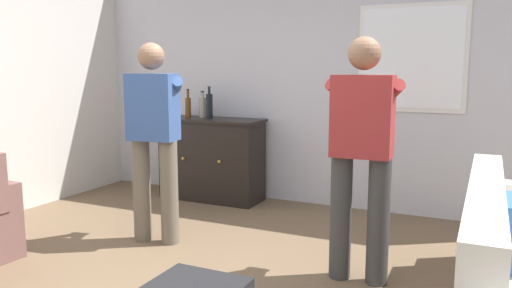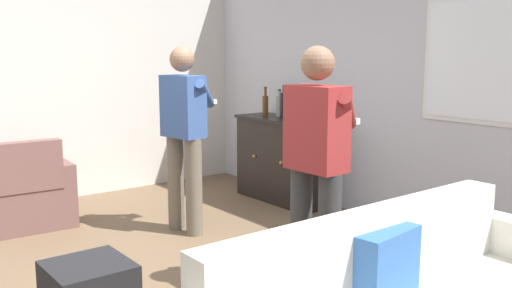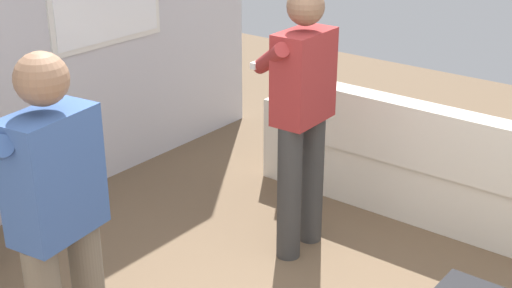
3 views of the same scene
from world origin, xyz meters
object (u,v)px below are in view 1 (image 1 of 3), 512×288
(person_standing_right, at_px, (362,148))
(bottle_wine_green, at_px, (209,105))
(bottle_liquor_amber, at_px, (188,107))
(bottle_spirits_clear, at_px, (203,107))
(couch, at_px, (512,281))
(sideboard_cabinet, at_px, (212,159))
(person_standing_left, at_px, (154,133))

(person_standing_right, bearing_deg, bottle_wine_green, 144.21)
(bottle_liquor_amber, height_order, bottle_spirits_clear, bottle_liquor_amber)
(couch, xyz_separation_m, bottle_wine_green, (-3.01, 1.88, 0.74))
(couch, height_order, bottle_spirits_clear, bottle_spirits_clear)
(couch, xyz_separation_m, bottle_liquor_amber, (-3.25, 1.82, 0.72))
(bottle_liquor_amber, bearing_deg, sideboard_cabinet, 8.56)
(bottle_liquor_amber, bearing_deg, bottle_spirits_clear, 36.10)
(person_standing_left, bearing_deg, couch, -9.31)
(couch, bearing_deg, person_standing_right, 157.48)
(person_standing_left, bearing_deg, bottle_liquor_amber, 111.77)
(bottle_liquor_amber, bearing_deg, person_standing_left, -68.23)
(bottle_liquor_amber, bearing_deg, bottle_wine_green, 15.20)
(sideboard_cabinet, relative_size, bottle_spirits_clear, 3.91)
(couch, bearing_deg, person_standing_left, 170.69)
(sideboard_cabinet, distance_m, bottle_spirits_clear, 0.60)
(bottle_spirits_clear, bearing_deg, couch, -31.52)
(couch, bearing_deg, bottle_spirits_clear, 148.48)
(sideboard_cabinet, height_order, person_standing_left, person_standing_left)
(bottle_wine_green, bearing_deg, bottle_spirits_clear, 164.23)
(bottle_wine_green, relative_size, person_standing_right, 0.21)
(sideboard_cabinet, bearing_deg, person_standing_right, -35.81)
(bottle_wine_green, distance_m, person_standing_right, 2.55)
(bottle_wine_green, height_order, bottle_spirits_clear, bottle_wine_green)
(couch, height_order, bottle_wine_green, bottle_wine_green)
(sideboard_cabinet, relative_size, bottle_wine_green, 3.31)
(bottle_wine_green, relative_size, bottle_liquor_amber, 1.10)
(person_standing_left, bearing_deg, bottle_spirits_clear, 105.89)
(bottle_liquor_amber, relative_size, person_standing_left, 0.19)
(couch, relative_size, person_standing_left, 1.45)
(sideboard_cabinet, bearing_deg, bottle_liquor_amber, -171.44)
(person_standing_left, bearing_deg, sideboard_cabinet, 101.05)
(bottle_liquor_amber, xyz_separation_m, person_standing_left, (0.55, -1.37, -0.11))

